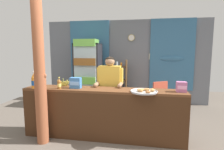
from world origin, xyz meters
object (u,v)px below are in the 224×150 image
at_px(timber_post, 40,77).
at_px(snack_box_biscuit, 76,83).
at_px(soda_bottle_orange_soda, 34,81).
at_px(pastry_tray, 144,91).
at_px(stall_counter, 102,110).
at_px(drink_fridge, 88,70).
at_px(banana_bunch, 63,83).
at_px(snack_box_wafer, 181,87).
at_px(shopkeeper, 110,84).
at_px(bottle_shelf_rack, 119,82).
at_px(plastic_lawn_chair, 157,95).
at_px(soda_bottle_iced_tea, 59,84).

xyz_separation_m(timber_post, snack_box_biscuit, (0.50, 0.35, -0.15)).
height_order(soda_bottle_orange_soda, pastry_tray, soda_bottle_orange_soda).
xyz_separation_m(stall_counter, pastry_tray, (0.74, -0.05, 0.39)).
distance_m(stall_counter, drink_fridge, 2.30).
height_order(stall_counter, banana_bunch, banana_bunch).
bearing_deg(snack_box_wafer, timber_post, -171.29).
height_order(shopkeeper, soda_bottle_orange_soda, shopkeeper).
bearing_deg(soda_bottle_orange_soda, banana_bunch, 29.51).
xyz_separation_m(stall_counter, drink_fridge, (-0.89, 2.05, 0.51)).
xyz_separation_m(snack_box_wafer, banana_bunch, (-2.18, 0.12, -0.03)).
bearing_deg(soda_bottle_orange_soda, snack_box_wafer, 2.97).
relative_size(stall_counter, timber_post, 1.21).
relative_size(drink_fridge, bottle_shelf_rack, 1.43).
xyz_separation_m(drink_fridge, soda_bottle_orange_soda, (-0.38, -2.10, -0.00)).
bearing_deg(soda_bottle_orange_soda, pastry_tray, -0.13).
xyz_separation_m(timber_post, bottle_shelf_rack, (1.02, 2.54, -0.47)).
relative_size(pastry_tray, banana_bunch, 1.64).
bearing_deg(plastic_lawn_chair, drink_fridge, 167.22).
height_order(bottle_shelf_rack, soda_bottle_orange_soda, bottle_shelf_rack).
bearing_deg(soda_bottle_orange_soda, soda_bottle_iced_tea, 3.45).
relative_size(timber_post, drink_fridge, 1.26).
distance_m(plastic_lawn_chair, soda_bottle_orange_soda, 2.94).
distance_m(bottle_shelf_rack, soda_bottle_orange_soda, 2.67).
distance_m(plastic_lawn_chair, pastry_tray, 1.75).
xyz_separation_m(soda_bottle_orange_soda, snack_box_biscuit, (0.77, 0.12, -0.03)).
height_order(timber_post, pastry_tray, timber_post).
height_order(shopkeeper, banana_bunch, shopkeeper).
xyz_separation_m(shopkeeper, soda_bottle_orange_soda, (-1.33, -0.53, 0.12)).
bearing_deg(timber_post, snack_box_biscuit, 34.90).
bearing_deg(snack_box_biscuit, stall_counter, -8.15).
bearing_deg(pastry_tray, shopkeeper, 141.90).
bearing_deg(snack_box_biscuit, snack_box_wafer, 0.42).
distance_m(bottle_shelf_rack, snack_box_wafer, 2.58).
relative_size(timber_post, bottle_shelf_rack, 1.81).
height_order(drink_fridge, banana_bunch, drink_fridge).
distance_m(stall_counter, soda_bottle_iced_tea, 0.92).
bearing_deg(banana_bunch, bottle_shelf_rack, 68.16).
bearing_deg(plastic_lawn_chair, soda_bottle_iced_tea, -139.00).
distance_m(soda_bottle_iced_tea, banana_bunch, 0.23).
relative_size(bottle_shelf_rack, shopkeeper, 0.90).
xyz_separation_m(plastic_lawn_chair, soda_bottle_orange_soda, (-2.36, -1.66, 0.57)).
bearing_deg(timber_post, pastry_tray, 7.20).
bearing_deg(drink_fridge, banana_bunch, -87.69).
distance_m(shopkeeper, banana_bunch, 0.92).
distance_m(bottle_shelf_rack, shopkeeper, 1.80).
bearing_deg(plastic_lawn_chair, banana_bunch, -143.65).
bearing_deg(banana_bunch, stall_counter, -14.25).
bearing_deg(banana_bunch, shopkeeper, 17.39).
xyz_separation_m(soda_bottle_orange_soda, banana_bunch, (0.46, 0.26, -0.08)).
height_order(snack_box_wafer, banana_bunch, snack_box_wafer).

